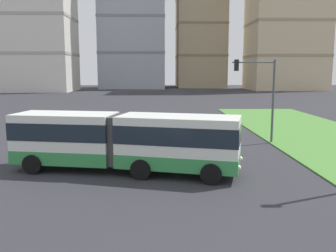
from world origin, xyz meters
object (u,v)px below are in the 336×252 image
object	(u,v)px
articulated_bus	(124,141)
apartment_tower_centre	(200,12)
car_grey_wagon	(70,140)
traffic_light_far_right	(260,87)
apartment_tower_westcentre	(132,3)

from	to	relation	value
articulated_bus	apartment_tower_centre	world-z (taller)	apartment_tower_centre
articulated_bus	car_grey_wagon	bearing A→B (deg)	128.35
traffic_light_far_right	apartment_tower_westcentre	bearing A→B (deg)	99.80
apartment_tower_westcentre	car_grey_wagon	bearing A→B (deg)	-88.94
traffic_light_far_right	apartment_tower_centre	world-z (taller)	apartment_tower_centre
articulated_bus	apartment_tower_centre	bearing A→B (deg)	81.38
traffic_light_far_right	apartment_tower_centre	bearing A→B (deg)	86.24
articulated_bus	apartment_tower_centre	xyz separation A→B (m)	(15.13, 99.82, 21.79)
traffic_light_far_right	apartment_tower_westcentre	distance (m)	89.11
traffic_light_far_right	car_grey_wagon	bearing A→B (deg)	-170.16
apartment_tower_westcentre	apartment_tower_centre	distance (m)	22.02
articulated_bus	apartment_tower_westcentre	size ratio (longest dim) A/B	0.24
car_grey_wagon	apartment_tower_centre	bearing A→B (deg)	78.54
articulated_bus	car_grey_wagon	world-z (taller)	articulated_bus
articulated_bus	apartment_tower_westcentre	xyz separation A→B (m)	(-5.70, 92.82, 23.18)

